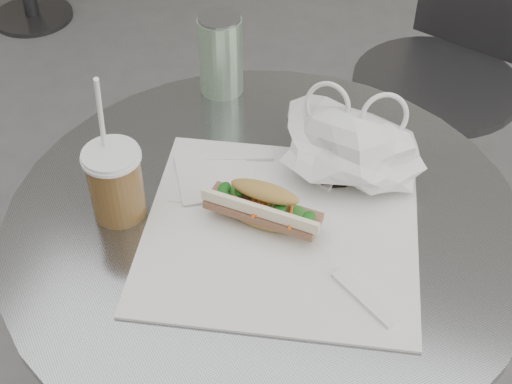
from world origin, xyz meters
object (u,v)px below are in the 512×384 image
(chair_far, at_px, (435,120))
(drink_can, at_px, (221,55))
(sunglasses, at_px, (359,172))
(iced_coffee, at_px, (115,182))
(banh_mi, at_px, (264,207))
(cafe_table, at_px, (264,330))

(chair_far, xyz_separation_m, drink_can, (-0.36, -0.57, 0.47))
(chair_far, height_order, sunglasses, sunglasses)
(sunglasses, bearing_deg, chair_far, 59.61)
(iced_coffee, xyz_separation_m, sunglasses, (0.32, 0.17, -0.04))
(sunglasses, bearing_deg, drink_can, 125.48)
(banh_mi, xyz_separation_m, drink_can, (-0.17, 0.29, 0.04))
(cafe_table, height_order, sunglasses, sunglasses)
(iced_coffee, bearing_deg, chair_far, 66.24)
(cafe_table, height_order, chair_far, chair_far)
(cafe_table, relative_size, iced_coffee, 3.14)
(chair_far, bearing_deg, iced_coffee, 85.00)
(sunglasses, relative_size, drink_can, 0.89)
(banh_mi, height_order, iced_coffee, iced_coffee)
(cafe_table, bearing_deg, chair_far, 77.15)
(chair_far, bearing_deg, banh_mi, 96.26)
(chair_far, distance_m, banh_mi, 0.98)
(banh_mi, height_order, drink_can, drink_can)
(chair_far, distance_m, sunglasses, 0.85)
(banh_mi, bearing_deg, chair_far, 82.91)
(iced_coffee, distance_m, sunglasses, 0.36)
(cafe_table, distance_m, banh_mi, 0.31)
(banh_mi, xyz_separation_m, sunglasses, (0.11, 0.13, -0.01))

